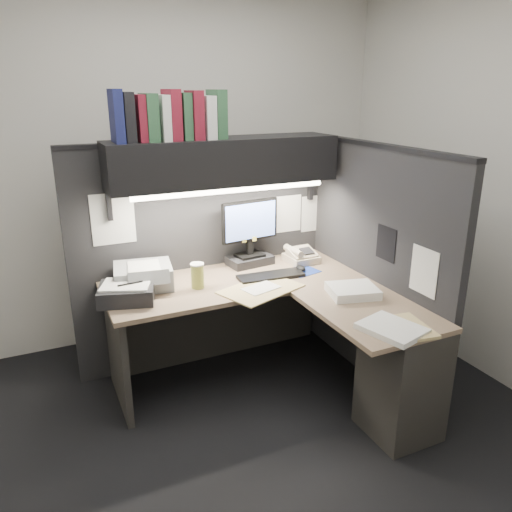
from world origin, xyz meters
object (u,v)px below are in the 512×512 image
(desk, at_px, (316,344))
(monitor, at_px, (250,239))
(overhead_shelf, at_px, (224,161))
(notebook_stack, at_px, (127,293))
(keyboard, at_px, (271,276))
(printer, at_px, (143,276))
(coffee_cup, at_px, (197,276))
(telephone, at_px, (301,256))

(desk, xyz_separation_m, monitor, (-0.10, 0.79, 0.48))
(desk, bearing_deg, overhead_shelf, 111.79)
(desk, bearing_deg, notebook_stack, 153.87)
(monitor, relative_size, notebook_stack, 1.47)
(keyboard, height_order, printer, printer)
(coffee_cup, xyz_separation_m, notebook_stack, (-0.46, -0.02, -0.03))
(telephone, height_order, coffee_cup, coffee_cup)
(printer, bearing_deg, telephone, 8.79)
(monitor, relative_size, coffee_cup, 3.06)
(printer, height_order, notebook_stack, printer)
(monitor, xyz_separation_m, telephone, (0.37, -0.11, -0.15))
(telephone, xyz_separation_m, printer, (-1.17, 0.01, 0.03))
(keyboard, xyz_separation_m, printer, (-0.82, 0.20, 0.06))
(monitor, bearing_deg, telephone, -23.56)
(overhead_shelf, xyz_separation_m, notebook_stack, (-0.74, -0.24, -0.72))
(monitor, xyz_separation_m, keyboard, (0.02, -0.30, -0.18))
(telephone, height_order, printer, printer)
(notebook_stack, bearing_deg, coffee_cup, 1.91)
(coffee_cup, height_order, printer, coffee_cup)
(keyboard, bearing_deg, monitor, 97.75)
(overhead_shelf, distance_m, notebook_stack, 1.06)
(keyboard, bearing_deg, printer, 170.43)
(desk, distance_m, telephone, 0.81)
(desk, height_order, coffee_cup, coffee_cup)
(telephone, bearing_deg, desk, -113.96)
(overhead_shelf, xyz_separation_m, keyboard, (0.22, -0.26, -0.76))
(desk, bearing_deg, monitor, 96.89)
(overhead_shelf, xyz_separation_m, printer, (-0.60, -0.06, -0.70))
(overhead_shelf, relative_size, keyboard, 3.41)
(coffee_cup, bearing_deg, printer, 152.32)
(keyboard, bearing_deg, coffee_cup, -179.90)
(desk, distance_m, keyboard, 0.58)
(coffee_cup, height_order, notebook_stack, coffee_cup)
(keyboard, bearing_deg, telephone, 32.87)
(overhead_shelf, height_order, coffee_cup, overhead_shelf)
(desk, xyz_separation_m, overhead_shelf, (-0.30, 0.75, 1.06))
(telephone, bearing_deg, printer, 177.40)
(overhead_shelf, xyz_separation_m, telephone, (0.57, -0.07, -0.73))
(coffee_cup, xyz_separation_m, printer, (-0.31, 0.16, -0.01))
(overhead_shelf, height_order, notebook_stack, overhead_shelf)
(notebook_stack, bearing_deg, desk, -26.13)
(coffee_cup, relative_size, printer, 0.43)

